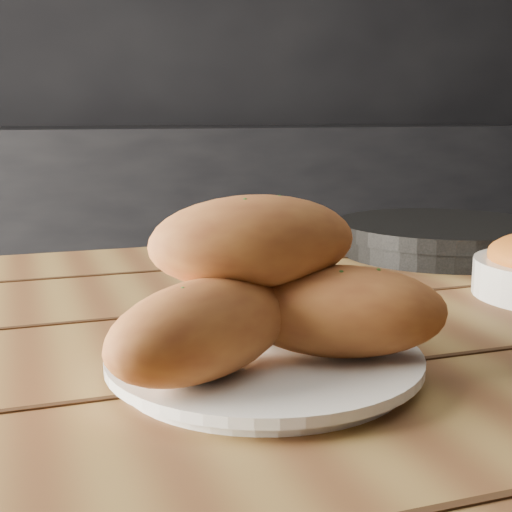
{
  "coord_description": "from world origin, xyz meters",
  "views": [
    {
      "loc": [
        -0.48,
        -0.82,
        0.95
      ],
      "look_at": [
        -0.3,
        -0.31,
        0.84
      ],
      "focal_mm": 50.0,
      "sensor_mm": 36.0,
      "label": 1
    }
  ],
  "objects": [
    {
      "name": "back_wall",
      "position": [
        0.0,
        2.0,
        1.35
      ],
      "size": [
        4.0,
        0.04,
        2.7
      ],
      "primitive_type": "cube",
      "color": "black",
      "rests_on": "ground"
    },
    {
      "name": "counter",
      "position": [
        0.0,
        1.7,
        0.45
      ],
      "size": [
        2.8,
        0.6,
        0.9
      ],
      "primitive_type": "cube",
      "color": "black",
      "rests_on": "ground"
    },
    {
      "name": "table",
      "position": [
        -0.13,
        -0.24,
        0.66
      ],
      "size": [
        1.52,
        0.95,
        0.75
      ],
      "color": "brown",
      "rests_on": "ground"
    },
    {
      "name": "plate",
      "position": [
        -0.3,
        -0.33,
        0.76
      ],
      "size": [
        0.24,
        0.24,
        0.02
      ],
      "color": "white",
      "rests_on": "table"
    },
    {
      "name": "bread_rolls",
      "position": [
        -0.31,
        -0.33,
        0.82
      ],
      "size": [
        0.29,
        0.25,
        0.12
      ],
      "color": "#AF6A30",
      "rests_on": "plate"
    },
    {
      "name": "skillet",
      "position": [
        0.11,
        0.05,
        0.77
      ],
      "size": [
        0.44,
        0.3,
        0.05
      ],
      "color": "black",
      "rests_on": "table"
    }
  ]
}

